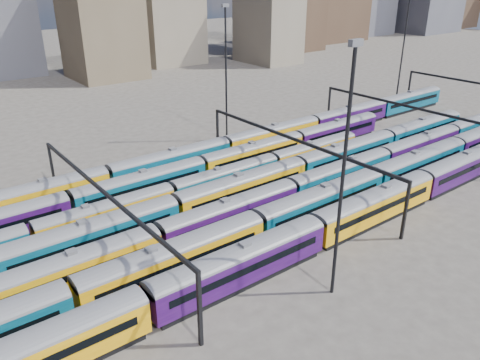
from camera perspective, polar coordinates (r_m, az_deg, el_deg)
ground at (r=67.76m, az=0.12°, el=-2.92°), size 500.00×500.00×0.00m
rake_0 at (r=72.85m, az=21.40°, el=-0.18°), size 133.11×3.24×5.48m
rake_1 at (r=63.52m, az=9.88°, el=-2.31°), size 156.66×3.27×5.52m
rake_2 at (r=66.13m, az=6.19°, el=-1.17°), size 125.45×3.06×5.15m
rake_3 at (r=66.67m, az=0.32°, el=-0.64°), size 110.83×3.24×5.48m
rake_4 at (r=62.78m, az=-15.92°, el=-3.71°), size 94.45×2.77×4.65m
rake_5 at (r=69.40m, az=-11.95°, el=-0.32°), size 104.32×3.06×5.15m
rake_6 at (r=82.24m, az=-1.74°, el=4.18°), size 130.60×3.18×5.37m
gantry_1 at (r=56.04m, az=-16.29°, el=-2.24°), size 0.35×40.35×8.03m
gantry_2 at (r=71.15m, az=6.52°, el=4.22°), size 0.35×40.35×8.03m
gantry_3 at (r=93.72m, az=20.04°, el=7.76°), size 0.35×40.35×8.03m
mast_2 at (r=44.35m, az=12.51°, el=1.32°), size 1.40×0.50×25.60m
mast_3 at (r=90.21m, az=-1.72°, el=13.29°), size 1.40×0.50×25.60m
mast_5 at (r=123.62m, az=19.26°, el=14.92°), size 1.40×0.50×25.60m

